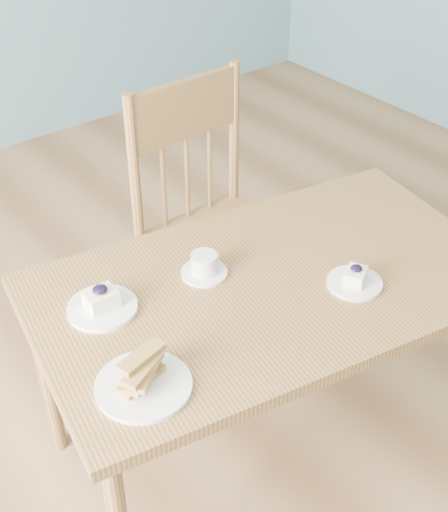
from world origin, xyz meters
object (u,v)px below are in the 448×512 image
object	(u,v)px
coffee_cup	(204,266)
biscotti_plate	(143,379)
dining_table	(269,300)
cheesecake_plate_far	(102,304)
dining_chair	(215,229)
cheesecake_plate_near	(355,280)

from	to	relation	value
coffee_cup	biscotti_plate	xyz separation A→B (m)	(-0.35, -0.25, 0.00)
dining_table	cheesecake_plate_far	size ratio (longest dim) A/B	7.64
dining_chair	coffee_cup	distance (m)	0.50
dining_chair	cheesecake_plate_near	size ratio (longest dim) A/B	6.78
cheesecake_plate_far	coffee_cup	world-z (taller)	cheesecake_plate_far
biscotti_plate	dining_table	bearing A→B (deg)	13.63
cheesecake_plate_near	dining_table	bearing A→B (deg)	137.69
dining_table	biscotti_plate	size ratio (longest dim) A/B	6.25
dining_table	biscotti_plate	bearing A→B (deg)	-156.23
cheesecake_plate_far	coffee_cup	xyz separation A→B (m)	(0.29, -0.04, 0.01)
cheesecake_plate_near	biscotti_plate	distance (m)	0.64
dining_chair	cheesecake_plate_far	world-z (taller)	dining_chair
dining_table	biscotti_plate	xyz separation A→B (m)	(-0.47, -0.11, 0.09)
dining_table	dining_chair	xyz separation A→B (m)	(0.18, 0.48, -0.10)
cheesecake_plate_far	biscotti_plate	distance (m)	0.29
dining_chair	cheesecake_plate_far	xyz separation A→B (m)	(-0.59, -0.31, 0.18)
dining_chair	coffee_cup	bearing A→B (deg)	-132.34
biscotti_plate	cheesecake_plate_near	bearing A→B (deg)	-3.06
dining_chair	cheesecake_plate_far	bearing A→B (deg)	-153.95
dining_chair	cheesecake_plate_near	world-z (taller)	dining_chair
dining_table	cheesecake_plate_near	world-z (taller)	cheesecake_plate_near
dining_table	cheesecake_plate_far	bearing A→B (deg)	167.39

